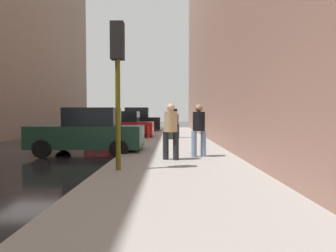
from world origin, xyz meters
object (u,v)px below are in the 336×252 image
object	(u,v)px
parked_dark_green_sedan	(89,132)
traffic_light	(118,64)
pedestrian_with_beanie	(175,122)
rolling_suitcase	(169,133)
parked_red_hatchback	(121,126)
pedestrian_in_tan_coat	(171,128)
parked_black_suv	(136,121)
fire_hydrant	(148,132)
pedestrian_in_jeans	(199,128)

from	to	relation	value
parked_dark_green_sedan	traffic_light	xyz separation A→B (m)	(1.85, -3.72, 1.91)
parked_dark_green_sedan	pedestrian_with_beanie	xyz separation A→B (m)	(3.47, 5.86, 0.29)
traffic_light	pedestrian_with_beanie	world-z (taller)	traffic_light
traffic_light	rolling_suitcase	world-z (taller)	traffic_light
parked_red_hatchback	pedestrian_in_tan_coat	distance (m)	9.50
parked_red_hatchback	rolling_suitcase	xyz separation A→B (m)	(3.10, -1.68, -0.36)
parked_red_hatchback	rolling_suitcase	world-z (taller)	parked_red_hatchback
parked_dark_green_sedan	parked_black_suv	xyz separation A→B (m)	(-0.00, 13.77, 0.18)
fire_hydrant	pedestrian_in_jeans	bearing A→B (deg)	-72.67
traffic_light	pedestrian_in_tan_coat	size ratio (longest dim) A/B	2.11
parked_dark_green_sedan	parked_black_suv	world-z (taller)	parked_black_suv
fire_hydrant	rolling_suitcase	world-z (taller)	rolling_suitcase
pedestrian_in_jeans	parked_red_hatchback	bearing A→B (deg)	116.03
pedestrian_with_beanie	fire_hydrant	bearing A→B (deg)	-175.02
parked_dark_green_sedan	pedestrian_with_beanie	size ratio (longest dim) A/B	2.36
pedestrian_in_jeans	pedestrian_in_tan_coat	world-z (taller)	same
parked_dark_green_sedan	traffic_light	distance (m)	4.58
parked_red_hatchback	rolling_suitcase	size ratio (longest dim) A/B	4.05
parked_dark_green_sedan	pedestrian_with_beanie	bearing A→B (deg)	59.37
fire_hydrant	traffic_light	xyz separation A→B (m)	(0.05, -9.44, 2.26)
fire_hydrant	pedestrian_with_beanie	bearing A→B (deg)	4.98
fire_hydrant	pedestrian_in_tan_coat	xyz separation A→B (m)	(1.35, -7.89, 0.61)
parked_red_hatchback	pedestrian_with_beanie	size ratio (longest dim) A/B	2.37
pedestrian_with_beanie	pedestrian_in_jeans	world-z (taller)	pedestrian_with_beanie
traffic_light	rolling_suitcase	bearing A→B (deg)	81.93
parked_red_hatchback	parked_black_suv	xyz separation A→B (m)	(-0.00, 6.99, 0.18)
parked_black_suv	traffic_light	distance (m)	17.68
traffic_light	fire_hydrant	bearing A→B (deg)	90.30
parked_red_hatchback	pedestrian_with_beanie	bearing A→B (deg)	-14.85
pedestrian_with_beanie	parked_red_hatchback	bearing A→B (deg)	165.15
parked_black_suv	parked_dark_green_sedan	bearing A→B (deg)	-90.00
fire_hydrant	traffic_light	world-z (taller)	traffic_light
traffic_light	pedestrian_in_jeans	bearing A→B (deg)	44.09
parked_dark_green_sedan	pedestrian_in_jeans	size ratio (longest dim) A/B	2.46
fire_hydrant	traffic_light	distance (m)	9.70
parked_black_suv	pedestrian_in_jeans	size ratio (longest dim) A/B	2.72
fire_hydrant	pedestrian_with_beanie	xyz separation A→B (m)	(1.67, 0.15, 0.64)
fire_hydrant	parked_dark_green_sedan	bearing A→B (deg)	-107.52
parked_red_hatchback	fire_hydrant	size ratio (longest dim) A/B	5.98
parked_black_suv	pedestrian_with_beanie	distance (m)	8.64
rolling_suitcase	parked_dark_green_sedan	bearing A→B (deg)	-121.36
fire_hydrant	rolling_suitcase	xyz separation A→B (m)	(1.30, -0.62, -0.01)
parked_dark_green_sedan	traffic_light	size ratio (longest dim) A/B	1.17
parked_black_suv	rolling_suitcase	xyz separation A→B (m)	(3.10, -8.68, -0.54)
fire_hydrant	pedestrian_in_jeans	distance (m)	7.65
parked_dark_green_sedan	pedestrian_in_jeans	distance (m)	4.38
parked_red_hatchback	traffic_light	distance (m)	10.83
traffic_light	rolling_suitcase	size ratio (longest dim) A/B	3.46
pedestrian_with_beanie	rolling_suitcase	size ratio (longest dim) A/B	1.71
fire_hydrant	traffic_light	size ratio (longest dim) A/B	0.20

